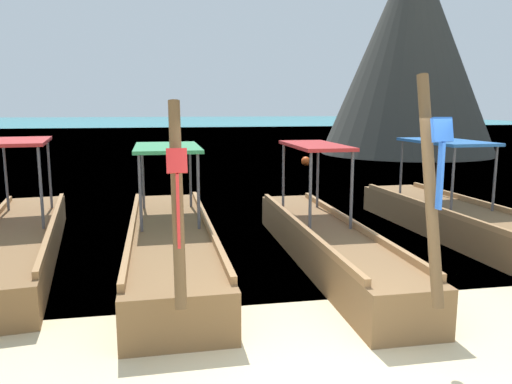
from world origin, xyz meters
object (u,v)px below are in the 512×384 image
Objects in this scene: longtail_boat_yellow_ribbon at (20,240)px; karst_rock at (412,52)px; longtail_boat_red_ribbon at (171,243)px; mooring_buoy_near at (306,161)px; longtail_boat_turquoise_ribbon at (466,222)px; longtail_boat_blue_ribbon at (327,242)px.

karst_rock is (15.97, 17.24, 5.18)m from longtail_boat_yellow_ribbon.
longtail_boat_red_ribbon is 14.52m from mooring_buoy_near.
longtail_boat_red_ribbon reaches higher than mooring_buoy_near.
longtail_boat_turquoise_ribbon is (8.31, -0.18, 0.01)m from longtail_boat_yellow_ribbon.
longtail_boat_blue_ribbon is (5.12, -1.16, 0.03)m from longtail_boat_yellow_ribbon.
longtail_boat_yellow_ribbon reaches higher than mooring_buoy_near.
longtail_boat_red_ribbon is 0.58× the size of karst_rock.
longtail_boat_blue_ribbon reaches higher than mooring_buoy_near.
longtail_boat_yellow_ribbon is at bearing 178.75° from longtail_boat_turquoise_ribbon.
longtail_boat_red_ribbon is at bearing -16.34° from longtail_boat_yellow_ribbon.
karst_rock reaches higher than longtail_boat_turquoise_ribbon.
longtail_boat_yellow_ribbon is 1.05× the size of longtail_boat_red_ribbon.
longtail_boat_yellow_ribbon is 15.15m from mooring_buoy_near.
longtail_boat_blue_ribbon is (2.58, -0.41, 0.00)m from longtail_boat_red_ribbon.
longtail_boat_turquoise_ribbon is at bearing 17.00° from longtail_boat_blue_ribbon.
longtail_boat_blue_ribbon reaches higher than longtail_boat_red_ribbon.
mooring_buoy_near is at bearing -146.53° from karst_rock.
longtail_boat_turquoise_ribbon is 12.60m from mooring_buoy_near.
mooring_buoy_near is (8.68, 12.42, -0.14)m from longtail_boat_yellow_ribbon.
karst_rock reaches higher than longtail_boat_yellow_ribbon.
karst_rock reaches higher than longtail_boat_blue_ribbon.
mooring_buoy_near is at bearing 65.01° from longtail_boat_red_ribbon.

